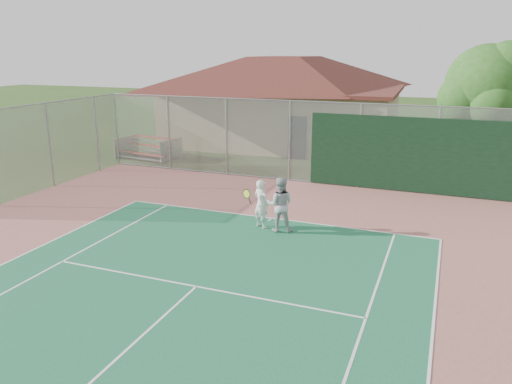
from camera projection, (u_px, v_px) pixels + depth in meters
back_fence at (362, 149)px, 20.47m from camera, size 20.08×0.11×3.53m
side_fence_left at (50, 146)px, 20.66m from camera, size 0.08×9.00×3.50m
clubhouse at (284, 92)px, 30.11m from camera, size 14.57×10.00×6.15m
bleachers at (148, 148)px, 26.34m from camera, size 3.09×2.04×1.08m
tree at (489, 89)px, 21.93m from camera, size 4.28×4.05×5.97m
player_white_front at (261, 204)px, 16.03m from camera, size 0.89×0.67×1.60m
player_grey_back at (280, 205)px, 15.69m from camera, size 1.00×0.86×1.76m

